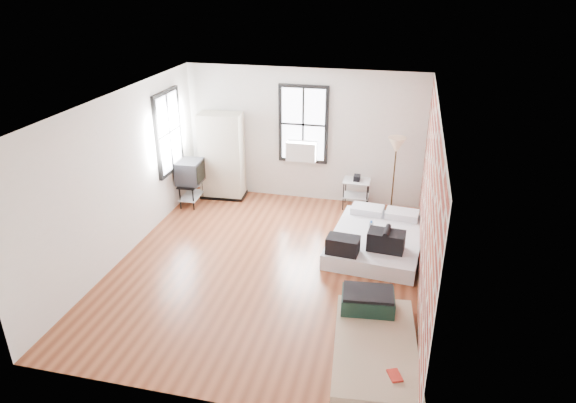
% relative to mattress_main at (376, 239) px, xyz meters
% --- Properties ---
extents(ground, '(6.00, 6.00, 0.00)m').
position_rel_mattress_main_xyz_m(ground, '(-1.74, -1.05, -0.18)').
color(ground, '#612D19').
rests_on(ground, ground).
extents(room_shell, '(5.02, 6.02, 2.80)m').
position_rel_mattress_main_xyz_m(room_shell, '(-1.51, -0.69, 1.55)').
color(room_shell, silver).
rests_on(room_shell, ground).
extents(mattress_main, '(1.72, 2.22, 0.67)m').
position_rel_mattress_main_xyz_m(mattress_main, '(0.00, 0.00, 0.00)').
color(mattress_main, white).
rests_on(mattress_main, ground).
extents(mattress_bare, '(1.25, 2.11, 0.43)m').
position_rel_mattress_main_xyz_m(mattress_bare, '(0.17, -2.59, -0.05)').
color(mattress_bare, tan).
rests_on(mattress_bare, ground).
extents(wardrobe, '(0.97, 0.60, 1.86)m').
position_rel_mattress_main_xyz_m(wardrobe, '(-3.44, 1.60, 0.74)').
color(wardrobe, black).
rests_on(wardrobe, ground).
extents(side_table, '(0.55, 0.44, 0.72)m').
position_rel_mattress_main_xyz_m(side_table, '(-0.55, 1.67, 0.31)').
color(side_table, black).
rests_on(side_table, ground).
extents(floor_lamp, '(0.34, 0.34, 1.60)m').
position_rel_mattress_main_xyz_m(floor_lamp, '(0.18, 1.60, 1.18)').
color(floor_lamp, '#312510').
rests_on(floor_lamp, ground).
extents(tv_stand, '(0.51, 0.70, 0.97)m').
position_rel_mattress_main_xyz_m(tv_stand, '(-3.96, 1.04, 0.51)').
color(tv_stand, black).
rests_on(tv_stand, ground).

